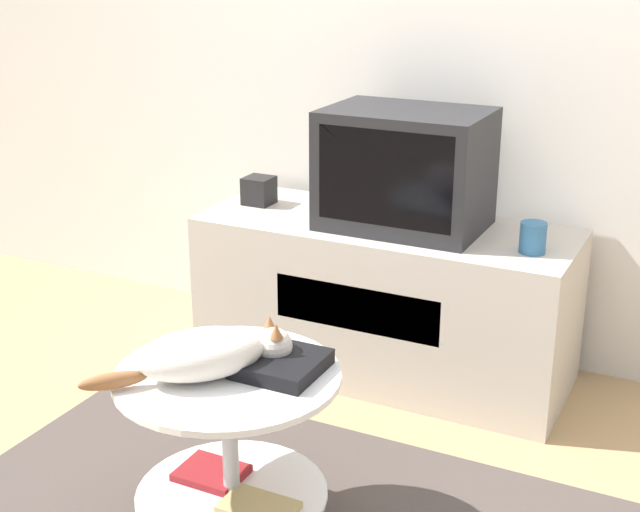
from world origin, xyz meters
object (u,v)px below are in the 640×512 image
speaker (259,190)px  dvd_box (281,364)px  tv (405,169)px  cat (207,354)px

speaker → dvd_box: 1.29m
tv → dvd_box: bearing=-85.7°
cat → dvd_box: bearing=-14.4°
speaker → dvd_box: speaker is taller
tv → speaker: bearing=178.1°
speaker → cat: (0.54, -1.19, -0.07)m
tv → speaker: 0.63m
speaker → tv: bearing=-1.9°
speaker → cat: speaker is taller
speaker → dvd_box: (0.69, -1.08, -0.11)m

